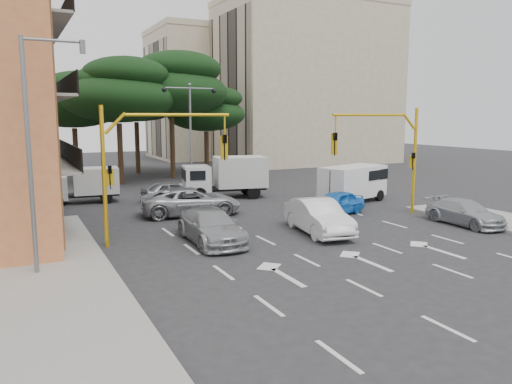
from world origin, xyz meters
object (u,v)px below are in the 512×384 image
(box_truck_a, at_px, (83,186))
(box_truck_b, at_px, (226,177))
(van_white, at_px, (353,184))
(signal_mast_left, at_px, (146,155))
(car_blue_compact, at_px, (336,203))
(street_lamp_left, at_px, (35,141))
(car_silver_cross_b, at_px, (171,191))
(car_silver_parked, at_px, (465,213))
(street_lamp_center, at_px, (190,118))
(signal_mast_right, at_px, (391,146))
(car_silver_wagon, at_px, (211,226))
(car_white_hatch, at_px, (318,217))
(car_silver_cross_a, at_px, (192,201))

(box_truck_a, bearing_deg, box_truck_b, -97.80)
(van_white, height_order, box_truck_a, van_white)
(signal_mast_left, distance_m, car_blue_compact, 11.62)
(street_lamp_left, relative_size, car_silver_cross_b, 2.03)
(car_silver_parked, relative_size, van_white, 0.92)
(street_lamp_center, bearing_deg, signal_mast_right, -64.09)
(car_blue_compact, height_order, box_truck_a, box_truck_a)
(car_blue_compact, bearing_deg, signal_mast_left, -100.11)
(signal_mast_left, xyz_separation_m, car_silver_cross_b, (4.05, 10.00, -3.21))
(signal_mast_left, distance_m, van_white, 15.48)
(car_silver_parked, bearing_deg, street_lamp_center, 117.30)
(car_blue_compact, xyz_separation_m, car_silver_wagon, (-8.59, -2.70, 0.06))
(street_lamp_center, xyz_separation_m, car_blue_compact, (4.27, -12.55, -4.76))
(car_white_hatch, bearing_deg, car_silver_cross_b, 116.05)
(street_lamp_left, bearing_deg, van_white, 21.56)
(car_silver_wagon, relative_size, car_silver_cross_b, 1.27)
(signal_mast_right, height_order, street_lamp_center, street_lamp_center)
(signal_mast_left, distance_m, car_silver_cross_a, 6.97)
(signal_mast_right, relative_size, car_blue_compact, 1.53)
(signal_mast_left, distance_m, car_silver_cross_b, 11.26)
(signal_mast_left, bearing_deg, car_silver_wagon, -26.45)
(car_silver_cross_b, xyz_separation_m, box_truck_a, (-5.28, 1.85, 0.46))
(signal_mast_left, relative_size, van_white, 1.26)
(car_silver_parked, relative_size, box_truck_a, 0.96)
(car_silver_wagon, bearing_deg, street_lamp_center, 76.18)
(car_silver_wagon, xyz_separation_m, car_silver_cross_b, (1.56, 11.24, -0.06))
(box_truck_b, bearing_deg, car_silver_cross_a, 151.06)
(signal_mast_right, bearing_deg, box_truck_a, 141.40)
(car_white_hatch, xyz_separation_m, box_truck_a, (-8.95, 13.72, 0.32))
(car_silver_wagon, height_order, car_silver_parked, car_silver_wagon)
(signal_mast_left, bearing_deg, signal_mast_right, 0.00)
(signal_mast_left, distance_m, street_lamp_left, 5.46)
(signal_mast_left, relative_size, car_silver_cross_b, 1.53)
(car_white_hatch, bearing_deg, street_lamp_left, -165.83)
(signal_mast_right, xyz_separation_m, van_white, (0.95, 4.53, -2.69))
(car_white_hatch, bearing_deg, van_white, 51.97)
(car_silver_parked, distance_m, box_truck_b, 15.47)
(car_silver_cross_b, bearing_deg, signal_mast_left, 151.00)
(signal_mast_right, relative_size, box_truck_a, 1.31)
(car_silver_cross_a, height_order, box_truck_b, box_truck_b)
(car_silver_parked, height_order, van_white, van_white)
(car_blue_compact, height_order, car_silver_cross_a, car_silver_cross_a)
(street_lamp_center, distance_m, car_silver_wagon, 16.53)
(car_silver_wagon, bearing_deg, signal_mast_left, 155.56)
(street_lamp_center, xyz_separation_m, box_truck_b, (1.00, -4.25, -4.03))
(car_silver_cross_a, bearing_deg, box_truck_a, 44.37)
(car_blue_compact, relative_size, van_white, 0.82)
(signal_mast_left, bearing_deg, box_truck_a, 95.96)
(street_lamp_center, height_order, car_white_hatch, street_lamp_center)
(signal_mast_right, xyz_separation_m, car_silver_cross_a, (-9.88, 5.01, -3.10))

